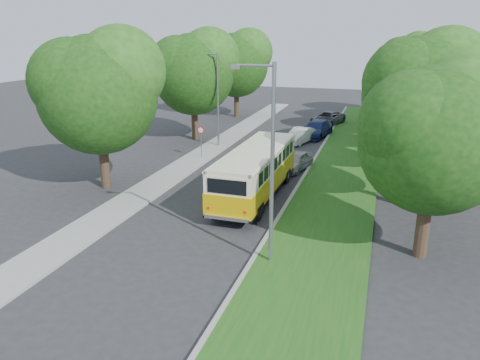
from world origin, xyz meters
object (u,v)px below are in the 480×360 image
(vintage_bus, at_px, (256,173))
(car_white, at_px, (300,136))
(car_grey, at_px, (327,118))
(car_silver, at_px, (295,161))
(lamppost_far, at_px, (217,96))
(lamppost_near, at_px, (270,160))
(car_blue, at_px, (316,129))

(vintage_bus, bearing_deg, car_white, 91.12)
(car_grey, bearing_deg, vintage_bus, -75.94)
(car_silver, bearing_deg, lamppost_far, 159.22)
(lamppost_near, bearing_deg, car_blue, 93.96)
(vintage_bus, distance_m, car_silver, 6.36)
(lamppost_near, height_order, car_silver, lamppost_near)
(lamppost_near, height_order, vintage_bus, lamppost_near)
(lamppost_near, bearing_deg, lamppost_far, 115.71)
(car_blue, bearing_deg, car_grey, 98.81)
(vintage_bus, bearing_deg, lamppost_near, -69.85)
(vintage_bus, height_order, car_white, vintage_bus)
(car_silver, xyz_separation_m, car_grey, (0.01, 16.70, 0.06))
(car_blue, bearing_deg, lamppost_far, -129.49)
(car_white, xyz_separation_m, car_blue, (0.95, 2.78, 0.06))
(car_white, bearing_deg, lamppost_near, -64.65)
(lamppost_near, relative_size, car_silver, 2.17)
(lamppost_far, bearing_deg, lamppost_near, -64.29)
(lamppost_far, bearing_deg, car_grey, 57.87)
(vintage_bus, distance_m, car_grey, 22.95)
(lamppost_near, relative_size, car_grey, 1.61)
(vintage_bus, height_order, car_grey, vintage_bus)
(vintage_bus, bearing_deg, lamppost_far, 120.57)
(lamppost_near, bearing_deg, car_white, 96.94)
(lamppost_far, distance_m, car_silver, 9.54)
(car_silver, relative_size, car_white, 0.95)
(lamppost_near, relative_size, lamppost_far, 1.07)
(lamppost_near, distance_m, car_grey, 30.58)
(vintage_bus, distance_m, car_white, 14.31)
(vintage_bus, distance_m, car_blue, 17.11)
(vintage_bus, xyz_separation_m, car_silver, (1.10, 6.21, -0.82))
(lamppost_far, relative_size, car_grey, 1.51)
(car_silver, bearing_deg, car_blue, 103.66)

